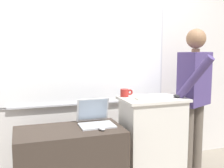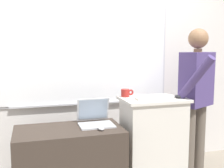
{
  "view_description": "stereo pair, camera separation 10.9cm",
  "coord_description": "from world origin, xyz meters",
  "px_view_note": "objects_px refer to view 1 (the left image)",
  "views": [
    {
      "loc": [
        -1.02,
        -2.15,
        1.47
      ],
      "look_at": [
        -0.12,
        0.51,
        1.09
      ],
      "focal_mm": 45.0,
      "sensor_mm": 36.0,
      "label": 1
    },
    {
      "loc": [
        -0.91,
        -2.18,
        1.47
      ],
      "look_at": [
        -0.12,
        0.51,
        1.09
      ],
      "focal_mm": 45.0,
      "sensor_mm": 36.0,
      "label": 2
    }
  ],
  "objects_px": {
    "person_presenter": "(194,91)",
    "wireless_keyboard": "(153,98)",
    "computer_mouse_by_laptop": "(102,128)",
    "coffee_mug": "(125,93)",
    "lectern_podium": "(152,140)",
    "laptop": "(95,118)",
    "computer_mouse_by_keyboard": "(177,96)",
    "side_desk": "(70,163)"
  },
  "relations": [
    {
      "from": "person_presenter",
      "to": "wireless_keyboard",
      "type": "height_order",
      "value": "person_presenter"
    },
    {
      "from": "person_presenter",
      "to": "wireless_keyboard",
      "type": "distance_m",
      "value": 0.59
    },
    {
      "from": "computer_mouse_by_laptop",
      "to": "coffee_mug",
      "type": "distance_m",
      "value": 0.57
    },
    {
      "from": "lectern_podium",
      "to": "coffee_mug",
      "type": "distance_m",
      "value": 0.59
    },
    {
      "from": "lectern_podium",
      "to": "wireless_keyboard",
      "type": "relative_size",
      "value": 2.42
    },
    {
      "from": "computer_mouse_by_laptop",
      "to": "coffee_mug",
      "type": "height_order",
      "value": "coffee_mug"
    },
    {
      "from": "lectern_podium",
      "to": "person_presenter",
      "type": "height_order",
      "value": "person_presenter"
    },
    {
      "from": "laptop",
      "to": "computer_mouse_by_keyboard",
      "type": "relative_size",
      "value": 3.4
    },
    {
      "from": "wireless_keyboard",
      "to": "computer_mouse_by_laptop",
      "type": "bearing_deg",
      "value": -168.0
    },
    {
      "from": "computer_mouse_by_laptop",
      "to": "wireless_keyboard",
      "type": "bearing_deg",
      "value": 12.0
    },
    {
      "from": "person_presenter",
      "to": "laptop",
      "type": "xyz_separation_m",
      "value": [
        -1.18,
        -0.01,
        -0.21
      ]
    },
    {
      "from": "laptop",
      "to": "lectern_podium",
      "type": "bearing_deg",
      "value": -3.49
    },
    {
      "from": "lectern_podium",
      "to": "person_presenter",
      "type": "distance_m",
      "value": 0.74
    },
    {
      "from": "person_presenter",
      "to": "coffee_mug",
      "type": "distance_m",
      "value": 0.81
    },
    {
      "from": "person_presenter",
      "to": "wireless_keyboard",
      "type": "xyz_separation_m",
      "value": [
        -0.58,
        -0.11,
        -0.02
      ]
    },
    {
      "from": "side_desk",
      "to": "coffee_mug",
      "type": "relative_size",
      "value": 7.3
    },
    {
      "from": "person_presenter",
      "to": "coffee_mug",
      "type": "relative_size",
      "value": 11.82
    },
    {
      "from": "wireless_keyboard",
      "to": "coffee_mug",
      "type": "distance_m",
      "value": 0.32
    },
    {
      "from": "computer_mouse_by_laptop",
      "to": "lectern_podium",
      "type": "bearing_deg",
      "value": 16.48
    },
    {
      "from": "lectern_podium",
      "to": "coffee_mug",
      "type": "xyz_separation_m",
      "value": [
        -0.26,
        0.16,
        0.5
      ]
    },
    {
      "from": "wireless_keyboard",
      "to": "coffee_mug",
      "type": "height_order",
      "value": "coffee_mug"
    },
    {
      "from": "side_desk",
      "to": "computer_mouse_by_keyboard",
      "type": "xyz_separation_m",
      "value": [
        1.15,
        -0.03,
        0.6
      ]
    },
    {
      "from": "person_presenter",
      "to": "coffee_mug",
      "type": "height_order",
      "value": "person_presenter"
    },
    {
      "from": "person_presenter",
      "to": "side_desk",
      "type": "bearing_deg",
      "value": 158.0
    },
    {
      "from": "laptop",
      "to": "computer_mouse_by_laptop",
      "type": "relative_size",
      "value": 3.4
    },
    {
      "from": "laptop",
      "to": "coffee_mug",
      "type": "distance_m",
      "value": 0.45
    },
    {
      "from": "computer_mouse_by_keyboard",
      "to": "side_desk",
      "type": "bearing_deg",
      "value": 178.71
    },
    {
      "from": "wireless_keyboard",
      "to": "computer_mouse_by_keyboard",
      "type": "height_order",
      "value": "computer_mouse_by_keyboard"
    },
    {
      "from": "computer_mouse_by_laptop",
      "to": "coffee_mug",
      "type": "xyz_separation_m",
      "value": [
        0.36,
        0.34,
        0.27
      ]
    },
    {
      "from": "lectern_podium",
      "to": "coffee_mug",
      "type": "relative_size",
      "value": 6.58
    },
    {
      "from": "person_presenter",
      "to": "computer_mouse_by_keyboard",
      "type": "height_order",
      "value": "person_presenter"
    },
    {
      "from": "wireless_keyboard",
      "to": "computer_mouse_by_keyboard",
      "type": "relative_size",
      "value": 3.83
    },
    {
      "from": "side_desk",
      "to": "lectern_podium",
      "type": "bearing_deg",
      "value": 3.24
    },
    {
      "from": "laptop",
      "to": "coffee_mug",
      "type": "relative_size",
      "value": 2.41
    },
    {
      "from": "person_presenter",
      "to": "coffee_mug",
      "type": "xyz_separation_m",
      "value": [
        -0.81,
        0.11,
        0.01
      ]
    },
    {
      "from": "computer_mouse_by_keyboard",
      "to": "person_presenter",
      "type": "bearing_deg",
      "value": 22.14
    },
    {
      "from": "person_presenter",
      "to": "wireless_keyboard",
      "type": "bearing_deg",
      "value": 164.48
    },
    {
      "from": "laptop",
      "to": "wireless_keyboard",
      "type": "distance_m",
      "value": 0.64
    },
    {
      "from": "side_desk",
      "to": "laptop",
      "type": "relative_size",
      "value": 3.03
    },
    {
      "from": "lectern_podium",
      "to": "laptop",
      "type": "distance_m",
      "value": 0.69
    },
    {
      "from": "person_presenter",
      "to": "computer_mouse_by_keyboard",
      "type": "xyz_separation_m",
      "value": [
        -0.31,
        -0.12,
        -0.02
      ]
    },
    {
      "from": "lectern_podium",
      "to": "laptop",
      "type": "relative_size",
      "value": 2.73
    }
  ]
}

